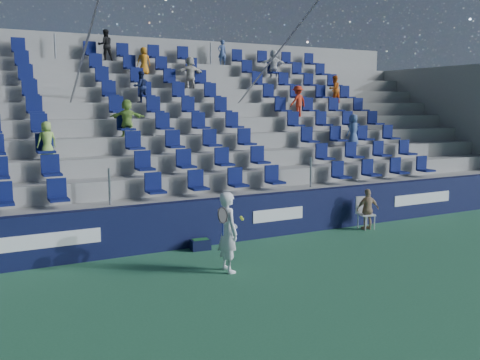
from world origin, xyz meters
The scene contains 7 objects.
ground centered at (0.00, 0.00, 0.00)m, with size 70.00×70.00×0.00m, color #30714C.
sponsor_wall centered at (0.00, 3.15, 0.60)m, with size 24.00×0.32×1.20m.
grandstand centered at (0.00, 8.24, 2.14)m, with size 24.00×8.17×6.63m.
tennis_player centered at (-1.13, 0.84, 0.89)m, with size 0.69×0.67×1.78m.
line_judge_chair centered at (4.27, 2.65, 0.54)m, with size 0.50×0.51×0.95m.
line_judge centered at (4.27, 2.50, 0.60)m, with size 0.71×0.29×1.20m, color tan.
ball_bin centered at (-0.96, 2.75, 0.15)m, with size 0.51×0.36×0.27m.
Camera 1 is at (-6.20, -9.35, 3.65)m, focal length 40.00 mm.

